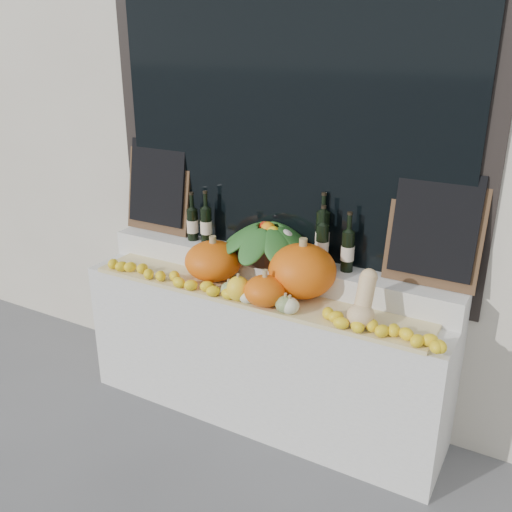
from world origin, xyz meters
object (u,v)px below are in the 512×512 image
produce_bowl (268,240)px  wine_bottle_tall (322,237)px  pumpkin_right (302,271)px  butternut_squash (363,303)px  pumpkin_left (213,261)px

produce_bowl → wine_bottle_tall: 0.33m
pumpkin_right → butternut_squash: bearing=-21.2°
pumpkin_right → butternut_squash: size_ratio=1.34×
butternut_squash → wine_bottle_tall: 0.58m
pumpkin_left → produce_bowl: 0.36m
butternut_squash → wine_bottle_tall: size_ratio=0.68×
produce_bowl → wine_bottle_tall: (0.32, 0.07, 0.05)m
butternut_squash → produce_bowl: 0.79m
wine_bottle_tall → pumpkin_right: bearing=-95.6°
pumpkin_right → produce_bowl: bearing=153.9°
pumpkin_right → produce_bowl: (-0.30, 0.15, 0.09)m
wine_bottle_tall → butternut_squash: bearing=-43.9°
produce_bowl → butternut_squash: bearing=-23.3°
produce_bowl → wine_bottle_tall: wine_bottle_tall is taller
butternut_squash → pumpkin_left: bearing=173.4°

